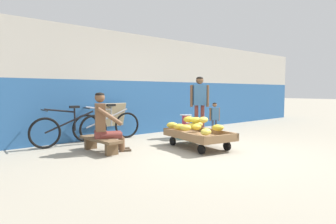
{
  "coord_description": "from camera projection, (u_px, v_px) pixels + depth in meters",
  "views": [
    {
      "loc": [
        -4.08,
        -3.47,
        1.17
      ],
      "look_at": [
        -0.41,
        0.87,
        0.75
      ],
      "focal_mm": 30.64,
      "sensor_mm": 36.0,
      "label": 1
    }
  ],
  "objects": [
    {
      "name": "vendor_seated",
      "position": [
        105.0,
        122.0,
        5.48
      ],
      "size": [
        0.74,
        0.62,
        1.14
      ],
      "color": "brown",
      "rests_on": "ground"
    },
    {
      "name": "bicycle_near_left",
      "position": [
        70.0,
        129.0,
        6.07
      ],
      "size": [
        1.66,
        0.48,
        0.86
      ],
      "color": "black",
      "rests_on": "ground"
    },
    {
      "name": "bicycle_far_left",
      "position": [
        107.0,
        125.0,
        6.83
      ],
      "size": [
        1.65,
        0.48,
        0.86
      ],
      "color": "black",
      "rests_on": "ground"
    },
    {
      "name": "ground_plane",
      "position": [
        215.0,
        154.0,
        5.35
      ],
      "size": [
        80.0,
        80.0,
        0.0
      ],
      "primitive_type": "plane",
      "color": "gray"
    },
    {
      "name": "low_bench",
      "position": [
        101.0,
        142.0,
        5.48
      ],
      "size": [
        0.37,
        1.12,
        0.27
      ],
      "color": "brown",
      "rests_on": "ground"
    },
    {
      "name": "sign_board",
      "position": [
        111.0,
        121.0,
        7.09
      ],
      "size": [
        0.7,
        0.27,
        0.87
      ],
      "color": "#C6B289",
      "rests_on": "ground"
    },
    {
      "name": "customer_adult",
      "position": [
        200.0,
        99.0,
        7.36
      ],
      "size": [
        0.41,
        0.35,
        1.53
      ],
      "color": "brown",
      "rests_on": "ground"
    },
    {
      "name": "banana_cart",
      "position": [
        199.0,
        136.0,
        5.87
      ],
      "size": [
        1.06,
        1.56,
        0.36
      ],
      "color": "#8E6B47",
      "rests_on": "ground"
    },
    {
      "name": "weighing_scale",
      "position": [
        186.0,
        120.0,
        6.98
      ],
      "size": [
        0.3,
        0.3,
        0.29
      ],
      "color": "#28282D",
      "rests_on": "plastic_crate"
    },
    {
      "name": "customer_child",
      "position": [
        215.0,
        116.0,
        7.05
      ],
      "size": [
        0.26,
        0.17,
        0.88
      ],
      "color": "#38425B",
      "rests_on": "ground"
    },
    {
      "name": "back_wall",
      "position": [
        128.0,
        85.0,
        7.54
      ],
      "size": [
        16.0,
        0.3,
        2.64
      ],
      "color": "#2D609E",
      "rests_on": "ground"
    },
    {
      "name": "banana_pile",
      "position": [
        194.0,
        125.0,
        5.96
      ],
      "size": [
        0.99,
        1.43,
        0.27
      ],
      "color": "gold",
      "rests_on": "banana_cart"
    },
    {
      "name": "plastic_crate",
      "position": [
        186.0,
        133.0,
        7.0
      ],
      "size": [
        0.36,
        0.28,
        0.3
      ],
      "color": "#19847F",
      "rests_on": "ground"
    },
    {
      "name": "shopping_bag",
      "position": [
        196.0,
        137.0,
        6.57
      ],
      "size": [
        0.18,
        0.12,
        0.24
      ],
      "primitive_type": "cube",
      "color": "silver",
      "rests_on": "ground"
    }
  ]
}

